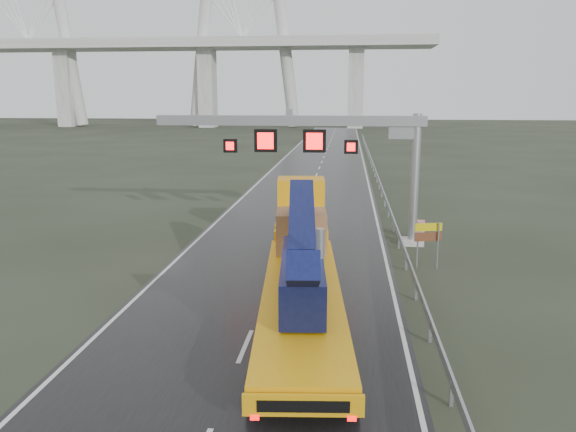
# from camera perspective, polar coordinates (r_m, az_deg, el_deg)

# --- Properties ---
(ground) EXTENTS (400.00, 400.00, 0.00)m
(ground) POSITION_cam_1_polar(r_m,az_deg,el_deg) (15.57, -7.15, -19.25)
(ground) COLOR #272C1F
(ground) RESTS_ON ground
(road) EXTENTS (11.00, 200.00, 0.02)m
(road) POSITION_cam_1_polar(r_m,az_deg,el_deg) (53.64, 2.55, 3.34)
(road) COLOR black
(road) RESTS_ON ground
(guardrail) EXTENTS (0.20, 140.00, 1.40)m
(guardrail) POSITION_cam_1_polar(r_m,az_deg,el_deg) (43.66, 9.76, 2.11)
(guardrail) COLOR gray
(guardrail) RESTS_ON ground
(sign_gantry) EXTENTS (14.90, 1.20, 7.42)m
(sign_gantry) POSITION_cam_1_polar(r_m,az_deg,el_deg) (31.05, 4.02, 7.44)
(sign_gantry) COLOR #A4A5A0
(sign_gantry) RESTS_ON ground
(heavy_haul_truck) EXTENTS (4.41, 19.38, 4.52)m
(heavy_haul_truck) POSITION_cam_1_polar(r_m,az_deg,el_deg) (24.21, 1.38, -3.11)
(heavy_haul_truck) COLOR #DBA30C
(heavy_haul_truck) RESTS_ON ground
(exit_sign_pair) EXTENTS (1.30, 0.35, 2.27)m
(exit_sign_pair) POSITION_cam_1_polar(r_m,az_deg,el_deg) (27.46, 14.05, -2.01)
(exit_sign_pair) COLOR #989CA1
(exit_sign_pair) RESTS_ON ground
(striped_barrier) EXTENTS (0.73, 0.45, 1.17)m
(striped_barrier) POSITION_cam_1_polar(r_m,az_deg,el_deg) (32.96, 13.10, -1.44)
(striped_barrier) COLOR red
(striped_barrier) RESTS_ON ground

